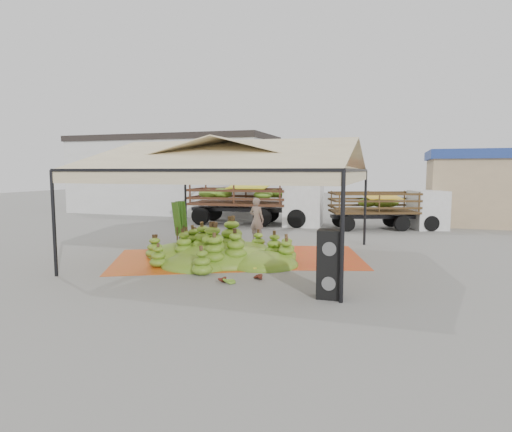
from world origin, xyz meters
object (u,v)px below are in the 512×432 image
(vendor, at_px, (257,220))
(truck_left, at_px, (261,197))
(banana_heap, at_px, (222,242))
(speaker_stack, at_px, (330,264))
(truck_right, at_px, (392,205))

(vendor, distance_m, truck_left, 5.88)
(banana_heap, height_order, speaker_stack, speaker_stack)
(truck_left, bearing_deg, speaker_stack, -70.51)
(speaker_stack, bearing_deg, truck_left, 111.69)
(truck_left, bearing_deg, vendor, -79.00)
(truck_left, height_order, truck_right, truck_left)
(banana_heap, relative_size, vendor, 3.10)
(speaker_stack, bearing_deg, vendor, 117.66)
(speaker_stack, relative_size, truck_right, 0.27)
(speaker_stack, relative_size, vendor, 0.87)
(truck_left, relative_size, truck_right, 1.24)
(speaker_stack, relative_size, truck_left, 0.22)
(banana_heap, relative_size, truck_left, 0.77)
(banana_heap, relative_size, truck_right, 0.95)
(speaker_stack, bearing_deg, banana_heap, 140.52)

